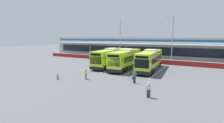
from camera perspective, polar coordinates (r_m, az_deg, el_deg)
ground_plane at (r=27.78m, az=0.16°, el=-4.30°), size 200.00×200.00×0.00m
terminal_building at (r=52.43m, az=14.44°, el=4.71°), size 70.00×13.00×6.00m
red_barrier_wall at (r=40.81m, az=9.96°, el=0.43°), size 60.00×0.40×1.10m
coach_bus_leftmost at (r=34.78m, az=-0.64°, el=1.24°), size 3.63×12.30×3.78m
coach_bus_left_centre at (r=32.57m, az=4.78°, el=0.73°), size 3.63×12.30×3.78m
coach_bus_centre at (r=31.67m, az=12.84°, el=0.34°), size 3.63×12.30×3.78m
bay_stripe_far_west at (r=36.01m, az=-4.07°, el=-1.40°), size 0.14×13.00×0.01m
bay_stripe_west at (r=33.94m, az=1.90°, el=-1.98°), size 0.14×13.00×0.01m
bay_stripe_mid_west at (r=32.30m, az=8.57°, el=-2.60°), size 0.14×13.00×0.01m
bay_stripe_centre at (r=31.14m, az=15.85°, el=-3.24°), size 0.14×13.00×0.01m
pedestrian_with_handbag at (r=22.30m, az=7.65°, el=-5.27°), size 0.64×0.31×1.62m
pedestrian_in_dark_coat at (r=17.38m, az=12.45°, el=-9.28°), size 0.51×0.36×1.62m
pedestrian_child at (r=25.29m, az=-18.11°, el=-4.73°), size 0.31×0.24×1.00m
pedestrian_near_bin at (r=24.54m, az=-8.98°, el=-4.01°), size 0.53×0.39×1.62m
lamp_post_west at (r=44.75m, az=2.80°, el=8.59°), size 3.24×0.28×11.00m
lamp_post_centre at (r=41.55m, az=20.02°, el=8.12°), size 3.24×0.28×11.00m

